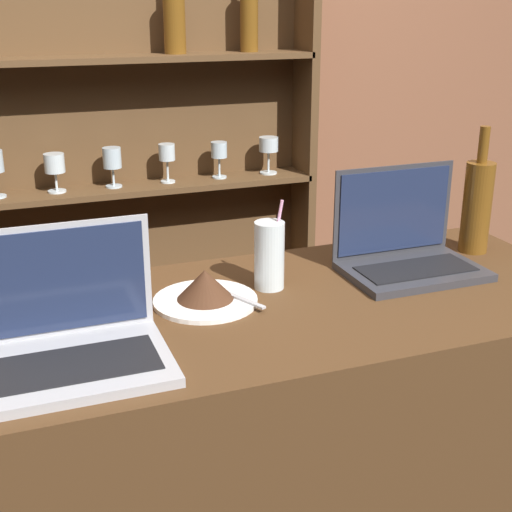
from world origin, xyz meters
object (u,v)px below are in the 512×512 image
at_px(laptop_near, 74,335).
at_px(water_glass, 269,255).
at_px(wine_bottle_amber, 477,205).
at_px(laptop_far, 406,248).
at_px(cake_plate, 205,290).

height_order(laptop_near, water_glass, laptop_near).
xyz_separation_m(water_glass, wine_bottle_amber, (0.57, 0.04, 0.05)).
bearing_deg(laptop_near, wine_bottle_amber, 13.20).
bearing_deg(water_glass, laptop_near, -156.42).
xyz_separation_m(laptop_far, wine_bottle_amber, (0.23, 0.05, 0.07)).
relative_size(laptop_near, laptop_far, 1.00).
bearing_deg(laptop_far, laptop_near, -166.73).
xyz_separation_m(laptop_near, water_glass, (0.44, 0.19, 0.03)).
distance_m(water_glass, wine_bottle_amber, 0.58).
xyz_separation_m(cake_plate, wine_bottle_amber, (0.73, 0.08, 0.09)).
bearing_deg(water_glass, wine_bottle_amber, 4.44).
height_order(laptop_near, laptop_far, laptop_far).
xyz_separation_m(cake_plate, water_glass, (0.16, 0.03, 0.05)).
height_order(water_glass, wine_bottle_amber, wine_bottle_amber).
bearing_deg(laptop_far, cake_plate, -177.25).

